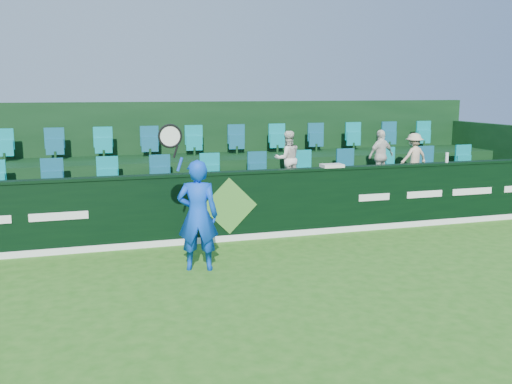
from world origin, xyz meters
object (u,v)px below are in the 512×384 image
object	(u,v)px
spectator_left	(288,159)
drinks_bottle	(447,157)
spectator_middle	(381,156)
spectator_right	(414,157)
tennis_player	(197,215)
towel	(332,166)

from	to	relation	value
spectator_left	drinks_bottle	world-z (taller)	spectator_left
spectator_middle	drinks_bottle	bearing A→B (deg)	116.51
spectator_middle	spectator_right	bearing A→B (deg)	165.56
tennis_player	towel	world-z (taller)	tennis_player
towel	drinks_bottle	distance (m)	2.70
spectator_left	towel	size ratio (longest dim) A/B	2.80
towel	drinks_bottle	bearing A→B (deg)	0.00
spectator_middle	towel	xyz separation A→B (m)	(-1.73, -1.12, -0.02)
tennis_player	drinks_bottle	bearing A→B (deg)	15.92
tennis_player	drinks_bottle	xyz separation A→B (m)	(5.80, 1.65, 0.54)
towel	drinks_bottle	size ratio (longest dim) A/B	2.02
spectator_left	towel	world-z (taller)	spectator_left
tennis_player	spectator_middle	world-z (taller)	tennis_player
spectator_middle	drinks_bottle	world-z (taller)	spectator_middle
tennis_player	spectator_left	xyz separation A→B (m)	(2.55, 2.77, 0.49)
spectator_left	spectator_middle	world-z (taller)	spectator_left
tennis_player	drinks_bottle	world-z (taller)	tennis_player
spectator_middle	towel	size ratio (longest dim) A/B	2.76
tennis_player	spectator_left	size ratio (longest dim) A/B	1.99
spectator_middle	spectator_right	xyz separation A→B (m)	(0.86, 0.00, -0.05)
spectator_middle	towel	world-z (taller)	spectator_middle
spectator_middle	towel	distance (m)	2.06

